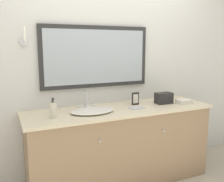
{
  "coord_description": "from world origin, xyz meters",
  "views": [
    {
      "loc": [
        -1.17,
        -2.04,
        1.54
      ],
      "look_at": [
        -0.1,
        0.34,
        1.06
      ],
      "focal_mm": 40.0,
      "sensor_mm": 36.0,
      "label": 1
    }
  ],
  "objects_px": {
    "sink_basin": "(92,110)",
    "soap_bottle": "(53,110)",
    "appliance_box": "(164,98)",
    "picture_frame": "(135,99)"
  },
  "relations": [
    {
      "from": "appliance_box",
      "to": "soap_bottle",
      "type": "bearing_deg",
      "value": -176.54
    },
    {
      "from": "soap_bottle",
      "to": "picture_frame",
      "type": "distance_m",
      "value": 0.99
    },
    {
      "from": "sink_basin",
      "to": "soap_bottle",
      "type": "distance_m",
      "value": 0.42
    },
    {
      "from": "appliance_box",
      "to": "sink_basin",
      "type": "bearing_deg",
      "value": -178.59
    },
    {
      "from": "appliance_box",
      "to": "picture_frame",
      "type": "bearing_deg",
      "value": 167.63
    },
    {
      "from": "sink_basin",
      "to": "soap_bottle",
      "type": "height_order",
      "value": "soap_bottle"
    },
    {
      "from": "soap_bottle",
      "to": "appliance_box",
      "type": "xyz_separation_m",
      "value": [
        1.32,
        0.08,
        -0.02
      ]
    },
    {
      "from": "sink_basin",
      "to": "appliance_box",
      "type": "distance_m",
      "value": 0.91
    },
    {
      "from": "soap_bottle",
      "to": "appliance_box",
      "type": "distance_m",
      "value": 1.32
    },
    {
      "from": "sink_basin",
      "to": "picture_frame",
      "type": "distance_m",
      "value": 0.58
    }
  ]
}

